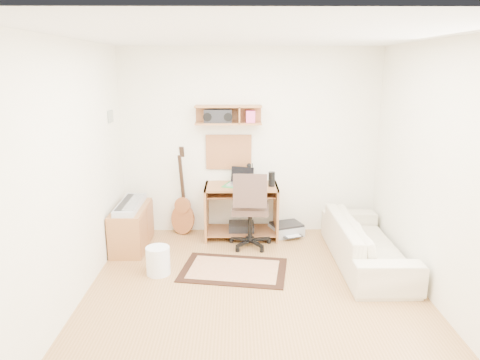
{
  "coord_description": "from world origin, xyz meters",
  "views": [
    {
      "loc": [
        -0.2,
        -4.15,
        2.33
      ],
      "look_at": [
        -0.15,
        1.05,
        1.0
      ],
      "focal_mm": 33.21,
      "sensor_mm": 36.0,
      "label": 1
    }
  ],
  "objects_px": {
    "desk": "(241,211)",
    "printer": "(286,229)",
    "cabinet": "(132,227)",
    "task_chair": "(250,208)",
    "sofa": "(367,235)"
  },
  "relations": [
    {
      "from": "cabinet",
      "to": "printer",
      "type": "distance_m",
      "value": 2.15
    },
    {
      "from": "task_chair",
      "to": "sofa",
      "type": "relative_size",
      "value": 0.56
    },
    {
      "from": "desk",
      "to": "sofa",
      "type": "height_order",
      "value": "desk"
    },
    {
      "from": "cabinet",
      "to": "sofa",
      "type": "distance_m",
      "value": 3.01
    },
    {
      "from": "printer",
      "to": "cabinet",
      "type": "bearing_deg",
      "value": 171.11
    },
    {
      "from": "task_chair",
      "to": "cabinet",
      "type": "height_order",
      "value": "task_chair"
    },
    {
      "from": "cabinet",
      "to": "sofa",
      "type": "xyz_separation_m",
      "value": [
        2.96,
        -0.53,
        0.09
      ]
    },
    {
      "from": "desk",
      "to": "cabinet",
      "type": "relative_size",
      "value": 1.11
    },
    {
      "from": "printer",
      "to": "sofa",
      "type": "height_order",
      "value": "sofa"
    },
    {
      "from": "task_chair",
      "to": "sofa",
      "type": "distance_m",
      "value": 1.51
    },
    {
      "from": "desk",
      "to": "task_chair",
      "type": "distance_m",
      "value": 0.38
    },
    {
      "from": "desk",
      "to": "printer",
      "type": "xyz_separation_m",
      "value": [
        0.64,
        0.07,
        -0.29
      ]
    },
    {
      "from": "cabinet",
      "to": "printer",
      "type": "relative_size",
      "value": 2.1
    },
    {
      "from": "cabinet",
      "to": "sofa",
      "type": "height_order",
      "value": "sofa"
    },
    {
      "from": "desk",
      "to": "sofa",
      "type": "bearing_deg",
      "value": -30.33
    }
  ]
}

